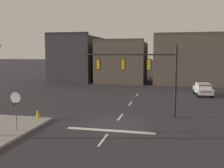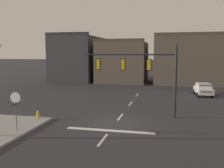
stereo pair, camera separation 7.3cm
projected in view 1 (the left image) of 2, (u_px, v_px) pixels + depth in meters
The scene contains 8 objects.
ground_plane at pixel (116, 123), 20.03m from camera, with size 400.00×400.00×0.00m, color #2B2B30.
stop_bar_paint at pixel (110, 130), 18.09m from camera, with size 6.40×0.50×0.01m, color silver.
lane_centreline at pixel (120, 117), 21.97m from camera, with size 0.16×26.40×0.01m.
signal_mast_near_side at pixel (143, 69), 21.97m from camera, with size 8.23×0.40×6.20m.
stop_sign at pixel (16, 102), 17.46m from camera, with size 0.76×0.64×2.83m.
car_lot_nearside at pixel (203, 89), 33.07m from camera, with size 2.16×4.55×1.61m.
fire_hydrant at pixel (38, 116), 21.03m from camera, with size 0.40×0.30×0.75m.
building_row at pixel (153, 62), 47.96m from camera, with size 43.47×13.64×9.23m.
Camera 1 is at (3.91, -19.13, 5.47)m, focal length 40.78 mm.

